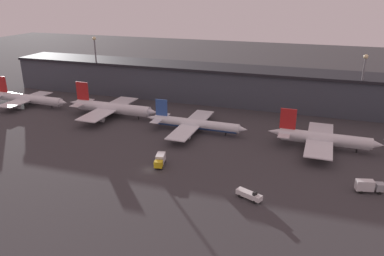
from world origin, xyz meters
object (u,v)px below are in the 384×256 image
object	(u,v)px
airplane_2	(194,124)
airplane_1	(112,108)
service_vehicle_3	(249,195)
service_vehicle_5	(160,160)
airplane_3	(323,139)
service_vehicle_0	(369,186)
airplane_0	(28,99)

from	to	relation	value
airplane_2	airplane_1	bearing A→B (deg)	172.42
airplane_1	airplane_2	xyz separation A→B (m)	(39.09, -5.97, -0.66)
service_vehicle_3	service_vehicle_5	world-z (taller)	service_vehicle_5
service_vehicle_3	airplane_3	bearing A→B (deg)	90.63
service_vehicle_0	service_vehicle_5	size ratio (longest dim) A/B	1.04
airplane_0	service_vehicle_0	bearing A→B (deg)	-13.06
airplane_0	service_vehicle_3	world-z (taller)	airplane_0
airplane_0	airplane_2	bearing A→B (deg)	-3.94
airplane_1	service_vehicle_3	distance (m)	83.47
airplane_1	service_vehicle_5	xyz separation A→B (m)	(38.23, -37.11, -1.87)
airplane_1	service_vehicle_5	world-z (taller)	airplane_1
airplane_1	service_vehicle_0	bearing A→B (deg)	-18.37
airplane_0	airplane_3	world-z (taller)	airplane_3
airplane_3	service_vehicle_5	xyz separation A→B (m)	(-47.31, -29.88, -1.64)
airplane_1	service_vehicle_3	world-z (taller)	airplane_1
service_vehicle_0	service_vehicle_3	bearing A→B (deg)	-168.78
service_vehicle_3	airplane_1	bearing A→B (deg)	168.34
airplane_0	service_vehicle_5	world-z (taller)	airplane_0
airplane_2	service_vehicle_3	size ratio (longest dim) A/B	5.55
service_vehicle_0	service_vehicle_5	distance (m)	59.40
airplane_1	service_vehicle_3	xyz separation A→B (m)	(68.03, -48.31, -2.34)
service_vehicle_3	service_vehicle_0	bearing A→B (deg)	48.79
service_vehicle_3	airplane_2	bearing A→B (deg)	148.07
airplane_0	airplane_3	size ratio (longest dim) A/B	1.14
airplane_3	service_vehicle_5	world-z (taller)	airplane_3
airplane_1	service_vehicle_0	distance (m)	103.50
airplane_3	service_vehicle_5	distance (m)	55.98
airplane_0	airplane_2	size ratio (longest dim) A/B	1.06
airplane_2	service_vehicle_3	world-z (taller)	airplane_2
airplane_2	service_vehicle_3	bearing A→B (deg)	-54.55
airplane_1	airplane_3	bearing A→B (deg)	-3.73
airplane_0	airplane_1	xyz separation A→B (m)	(44.89, -1.44, 0.42)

